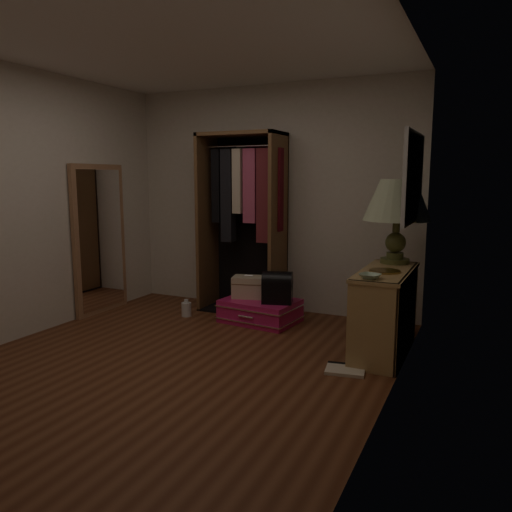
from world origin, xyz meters
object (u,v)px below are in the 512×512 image
object	(u,v)px
console_bookshelf	(385,308)
open_wardrobe	(245,208)
train_case	(249,287)
pink_suitcase	(260,311)
floor_mirror	(100,239)
white_jug	(186,309)
black_bag	(277,287)
table_lamp	(397,202)

from	to	relation	value
console_bookshelf	open_wardrobe	distance (m)	2.07
open_wardrobe	train_case	world-z (taller)	open_wardrobe
pink_suitcase	floor_mirror	bearing A→B (deg)	-160.93
open_wardrobe	white_jug	distance (m)	1.33
console_bookshelf	floor_mirror	xyz separation A→B (m)	(-3.24, -0.04, 0.46)
console_bookshelf	open_wardrobe	size ratio (longest dim) A/B	0.55
pink_suitcase	white_jug	distance (m)	0.86
train_case	console_bookshelf	bearing A→B (deg)	-29.27
console_bookshelf	white_jug	xyz separation A→B (m)	(-2.24, 0.20, -0.31)
open_wardrobe	black_bag	bearing A→B (deg)	-35.28
floor_mirror	table_lamp	bearing A→B (deg)	7.18
console_bookshelf	black_bag	xyz separation A→B (m)	(-1.18, 0.32, 0.02)
pink_suitcase	black_bag	world-z (taller)	black_bag
pink_suitcase	white_jug	xyz separation A→B (m)	(-0.84, -0.16, -0.04)
floor_mirror	black_bag	bearing A→B (deg)	9.89
floor_mirror	pink_suitcase	size ratio (longest dim) A/B	1.97
open_wardrobe	white_jug	bearing A→B (deg)	-132.22
white_jug	black_bag	bearing A→B (deg)	6.18
floor_mirror	train_case	world-z (taller)	floor_mirror
open_wardrobe	table_lamp	xyz separation A→B (m)	(1.77, -0.36, 0.12)
floor_mirror	console_bookshelf	bearing A→B (deg)	0.78
train_case	floor_mirror	bearing A→B (deg)	-179.70
train_case	black_bag	bearing A→B (deg)	-28.05
floor_mirror	black_bag	xyz separation A→B (m)	(2.06, 0.36, -0.43)
black_bag	console_bookshelf	bearing A→B (deg)	-30.00
open_wardrobe	pink_suitcase	xyz separation A→B (m)	(0.36, -0.37, -1.08)
open_wardrobe	train_case	xyz separation A→B (m)	(0.20, -0.32, -0.84)
console_bookshelf	pink_suitcase	size ratio (longest dim) A/B	1.30
console_bookshelf	open_wardrobe	bearing A→B (deg)	157.54
floor_mirror	table_lamp	world-z (taller)	floor_mirror
train_case	black_bag	size ratio (longest dim) A/B	1.13
white_jug	train_case	bearing A→B (deg)	16.76
train_case	table_lamp	bearing A→B (deg)	-16.19
console_bookshelf	white_jug	world-z (taller)	console_bookshelf
floor_mirror	white_jug	distance (m)	1.28
console_bookshelf	pink_suitcase	distance (m)	1.47
open_wardrobe	console_bookshelf	bearing A→B (deg)	-22.46
open_wardrobe	train_case	size ratio (longest dim) A/B	5.16
open_wardrobe	floor_mirror	distance (m)	1.70
floor_mirror	white_jug	size ratio (longest dim) A/B	8.77
white_jug	floor_mirror	bearing A→B (deg)	-166.24
pink_suitcase	open_wardrobe	bearing A→B (deg)	141.41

